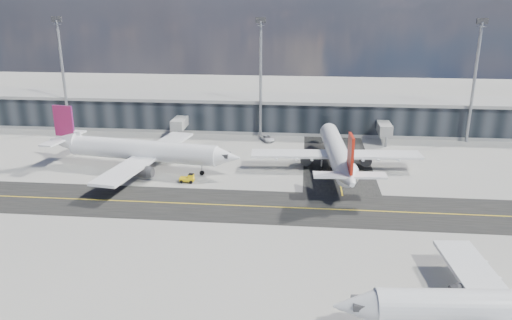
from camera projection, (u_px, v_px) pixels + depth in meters
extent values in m
plane|color=gray|center=(233.00, 215.00, 79.92)|extent=(300.00, 300.00, 0.00)
cube|color=black|center=(236.00, 205.00, 83.70)|extent=(180.00, 14.00, 0.02)
cube|color=black|center=(335.00, 154.00, 111.31)|extent=(14.00, 50.00, 0.02)
cube|color=yellow|center=(236.00, 205.00, 83.70)|extent=(180.00, 0.25, 0.01)
cube|color=yellow|center=(335.00, 154.00, 111.30)|extent=(0.25, 50.00, 0.01)
cube|color=black|center=(263.00, 115.00, 130.70)|extent=(150.00, 12.00, 8.00)
cube|color=gray|center=(263.00, 98.00, 129.33)|extent=(152.00, 13.00, 0.80)
cube|color=gray|center=(263.00, 128.00, 131.82)|extent=(150.00, 12.20, 0.80)
cube|color=gray|center=(181.00, 122.00, 125.19)|extent=(3.00, 10.00, 2.40)
cylinder|color=gray|center=(176.00, 136.00, 121.17)|extent=(0.60, 0.60, 2.40)
cube|color=gray|center=(384.00, 127.00, 120.43)|extent=(3.00, 10.00, 2.40)
cylinder|color=gray|center=(386.00, 142.00, 116.42)|extent=(0.60, 0.60, 2.40)
cylinder|color=gray|center=(63.00, 78.00, 125.73)|extent=(0.70, 0.70, 28.00)
cube|color=#2D2D30|center=(56.00, 19.00, 121.31)|extent=(2.50, 0.50, 1.40)
cylinder|color=gray|center=(261.00, 81.00, 120.97)|extent=(0.70, 0.70, 28.00)
cube|color=#2D2D30|center=(261.00, 20.00, 116.56)|extent=(2.50, 0.50, 1.40)
cylinder|color=gray|center=(474.00, 84.00, 116.21)|extent=(0.70, 0.70, 28.00)
cube|color=#2D2D30|center=(482.00, 21.00, 111.80)|extent=(2.50, 0.50, 1.40)
cylinder|color=white|center=(143.00, 150.00, 99.77)|extent=(31.29, 8.97, 4.14)
cone|color=white|center=(227.00, 157.00, 95.50)|extent=(5.76, 4.90, 4.14)
cone|color=white|center=(64.00, 141.00, 103.97)|extent=(6.78, 5.06, 4.14)
cube|color=white|center=(148.00, 156.00, 99.84)|extent=(10.64, 35.54, 0.52)
cylinder|color=#2D2D30|center=(166.00, 153.00, 105.64)|extent=(4.66, 3.03, 2.38)
cylinder|color=#2D2D30|center=(139.00, 171.00, 94.24)|extent=(4.66, 3.03, 2.38)
cube|color=silver|center=(166.00, 149.00, 105.39)|extent=(2.11, 0.73, 0.83)
cube|color=silver|center=(138.00, 167.00, 93.98)|extent=(2.11, 0.73, 0.83)
cube|color=#731851|center=(64.00, 121.00, 102.49)|extent=(4.36, 1.14, 6.41)
cube|color=white|center=(64.00, 138.00, 103.78)|extent=(4.81, 12.71, 0.36)
cube|color=#2D2D30|center=(224.00, 155.00, 95.50)|extent=(2.40, 2.57, 0.72)
cylinder|color=gray|center=(202.00, 169.00, 97.66)|extent=(0.28, 0.28, 2.07)
cylinder|color=black|center=(202.00, 173.00, 97.90)|extent=(0.98, 0.50, 0.93)
cylinder|color=black|center=(147.00, 162.00, 103.98)|extent=(1.20, 0.69, 1.14)
cylinder|color=black|center=(132.00, 172.00, 98.28)|extent=(1.20, 0.69, 1.14)
cylinder|color=white|center=(337.00, 151.00, 99.66)|extent=(6.03, 30.37, 4.02)
cone|color=white|center=(328.00, 129.00, 115.91)|extent=(4.35, 5.29, 4.02)
cone|color=white|center=(350.00, 179.00, 82.76)|extent=(4.42, 6.29, 4.02)
cube|color=white|center=(336.00, 154.00, 100.93)|extent=(34.45, 7.30, 0.50)
cylinder|color=#2D2D30|center=(306.00, 158.00, 102.42)|extent=(2.59, 4.37, 2.31)
cylinder|color=#2D2D30|center=(365.00, 158.00, 102.04)|extent=(2.59, 4.37, 2.31)
cube|color=silver|center=(306.00, 154.00, 102.17)|extent=(0.54, 2.03, 0.80)
cube|color=silver|center=(365.00, 155.00, 101.79)|extent=(0.54, 2.03, 0.80)
cube|color=#B01B0C|center=(351.00, 153.00, 81.92)|extent=(0.73, 4.24, 6.24)
cube|color=white|center=(350.00, 175.00, 82.57)|extent=(12.23, 3.62, 0.35)
cube|color=#2D2D30|center=(328.00, 128.00, 115.30)|extent=(2.34, 2.15, 0.70)
cylinder|color=gray|center=(330.00, 147.00, 112.00)|extent=(0.26, 0.26, 2.01)
cylinder|color=black|center=(329.00, 150.00, 112.24)|extent=(0.41, 0.93, 0.91)
cylinder|color=black|center=(321.00, 169.00, 99.88)|extent=(0.58, 1.14, 1.11)
cylinder|color=black|center=(352.00, 169.00, 99.69)|extent=(0.58, 1.14, 1.11)
cone|color=silver|center=(356.00, 306.00, 50.01)|extent=(4.98, 4.12, 3.77)
cube|color=silver|center=(507.00, 316.00, 49.96)|extent=(7.15, 32.29, 0.47)
cylinder|color=#2D2D30|center=(474.00, 293.00, 55.68)|extent=(4.11, 2.46, 2.17)
cube|color=silver|center=(475.00, 288.00, 55.44)|extent=(1.91, 0.52, 0.75)
cube|color=#2D2D30|center=(361.00, 303.00, 49.88)|extent=(2.04, 2.21, 0.66)
cylinder|color=black|center=(509.00, 319.00, 53.32)|extent=(1.07, 0.55, 1.04)
cube|color=yellow|center=(187.00, 179.00, 93.92)|extent=(2.77, 1.37, 0.64)
cube|color=yellow|center=(191.00, 176.00, 93.63)|extent=(1.04, 1.22, 0.82)
cube|color=black|center=(191.00, 175.00, 93.53)|extent=(0.95, 1.17, 0.23)
cylinder|color=black|center=(193.00, 180.00, 94.47)|extent=(0.64, 0.25, 0.64)
cylinder|color=black|center=(191.00, 182.00, 93.36)|extent=(0.64, 0.25, 0.64)
cylinder|color=black|center=(183.00, 180.00, 94.70)|extent=(0.64, 0.25, 0.64)
cylinder|color=black|center=(182.00, 182.00, 93.59)|extent=(0.64, 0.25, 0.64)
imported|color=white|center=(267.00, 138.00, 121.13)|extent=(4.27, 5.36, 1.35)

